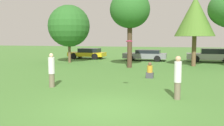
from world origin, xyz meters
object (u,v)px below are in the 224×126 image
person_catcher (178,77)px  tree_1 (130,10)px  parked_car_grey (146,55)px  person_thrower (52,70)px  tree_0 (69,26)px  frisbee (129,41)px  bystander_sitting (150,72)px  parked_car_yellow (88,53)px  tree_2 (195,17)px  parked_car_silver (212,55)px

person_catcher → tree_1: (-3.96, 9.81, 3.73)m
parked_car_grey → person_thrower: bearing=81.5°
person_thrower → tree_0: bearing=119.6°
frisbee → bystander_sitting: size_ratio=0.30×
tree_1 → parked_car_yellow: size_ratio=1.47×
parked_car_grey → tree_0: bearing=30.0°
frisbee → tree_0: tree_0 is taller
tree_2 → parked_car_silver: (1.88, 4.29, -3.48)m
frisbee → parked_car_silver: frisbee is taller
person_thrower → frisbee: 4.17m
person_thrower → frisbee: size_ratio=5.78×
person_catcher → frisbee: size_ratio=5.91×
frisbee → parked_car_grey: size_ratio=0.06×
parked_car_silver → person_catcher: bearing=80.1°
tree_1 → parked_car_silver: bearing=44.2°
person_catcher → person_thrower: bearing=-0.0°
tree_0 → parked_car_grey: bearing=29.7°
bystander_sitting → parked_car_grey: bearing=99.4°
frisbee → parked_car_yellow: frisbee is taller
person_thrower → tree_2: (7.04, 11.44, 3.35)m
person_catcher → bystander_sitting: 5.22m
bystander_sitting → tree_2: size_ratio=0.16×
tree_1 → parked_car_yellow: 10.35m
tree_0 → parked_car_grey: tree_0 is taller
tree_1 → bystander_sitting: bearing=-65.2°
frisbee → tree_1: bearing=101.7°
person_catcher → parked_car_silver: 16.83m
parked_car_yellow → parked_car_grey: 6.84m
tree_1 → frisbee: bearing=-78.3°
person_thrower → tree_0: tree_0 is taller
bystander_sitting → person_thrower: bearing=-136.2°
parked_car_yellow → parked_car_grey: bearing=174.5°
parked_car_yellow → parked_car_silver: (13.35, -0.35, 0.05)m
parked_car_yellow → bystander_sitting: bearing=126.1°
person_thrower → bystander_sitting: person_thrower is taller
bystander_sitting → tree_1: bearing=114.8°
person_catcher → parked_car_yellow: 19.84m
parked_car_grey → parked_car_silver: size_ratio=0.98×
tree_1 → parked_car_silver: 10.43m
frisbee → tree_2: size_ratio=0.05×
person_thrower → tree_2: size_ratio=0.28×
tree_0 → parked_car_silver: 14.39m
frisbee → bystander_sitting: (0.34, 4.41, -1.86)m
frisbee → parked_car_silver: (5.02, 16.06, -1.54)m
tree_0 → tree_2: 11.58m
person_catcher → parked_car_yellow: person_catcher is taller
person_thrower → parked_car_yellow: size_ratio=0.40×
person_catcher → frisbee: frisbee is taller
parked_car_yellow → parked_car_silver: parked_car_silver is taller
person_thrower → parked_car_silver: person_thrower is taller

